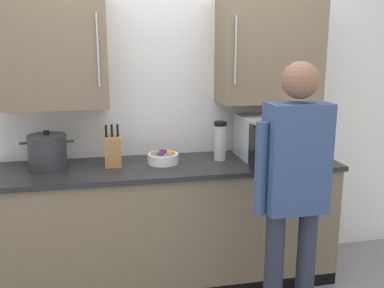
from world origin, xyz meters
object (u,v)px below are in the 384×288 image
object	(u,v)px
stock_pot	(48,152)
knife_block	(113,151)
thermos_flask	(220,141)
microwave_oven	(274,137)
fruit_bowl	(163,157)
person_figure	(294,182)

from	to	relation	value
stock_pot	knife_block	size ratio (longest dim) A/B	1.19
knife_block	thermos_flask	bearing A→B (deg)	-0.49
microwave_oven	fruit_bowl	world-z (taller)	microwave_oven
stock_pot	knife_block	distance (m)	0.43
stock_pot	thermos_flask	world-z (taller)	thermos_flask
knife_block	person_figure	distance (m)	1.26
stock_pot	thermos_flask	distance (m)	1.20
microwave_oven	fruit_bowl	xyz separation A→B (m)	(-0.83, 0.00, -0.11)
person_figure	thermos_flask	bearing A→B (deg)	104.38
person_figure	stock_pot	bearing A→B (deg)	150.28
knife_block	person_figure	xyz separation A→B (m)	(0.97, -0.81, -0.04)
microwave_oven	stock_pot	distance (m)	1.60
microwave_oven	stock_pot	world-z (taller)	microwave_oven
thermos_flask	knife_block	bearing A→B (deg)	179.51
microwave_oven	stock_pot	size ratio (longest dim) A/B	2.28
fruit_bowl	thermos_flask	world-z (taller)	thermos_flask
microwave_oven	fruit_bowl	distance (m)	0.84
microwave_oven	knife_block	bearing A→B (deg)	178.95
thermos_flask	stock_pot	bearing A→B (deg)	-179.95
stock_pot	person_figure	world-z (taller)	person_figure
microwave_oven	person_figure	xyz separation A→B (m)	(-0.20, -0.79, -0.08)
microwave_oven	thermos_flask	world-z (taller)	microwave_oven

